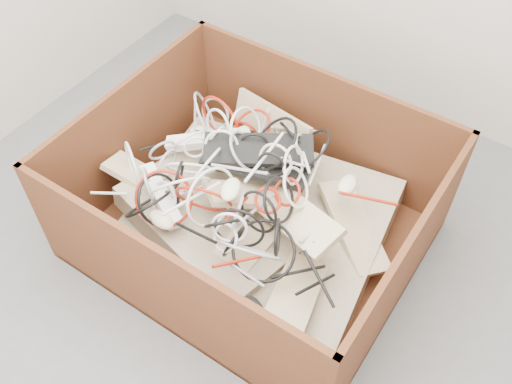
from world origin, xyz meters
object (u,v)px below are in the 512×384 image
Objects in this scene: cardboard_box at (250,218)px; vga_plug at (321,244)px; power_strip_left at (203,140)px; power_strip_right at (161,196)px.

cardboard_box is 29.48× the size of vga_plug.
power_strip_left reaches higher than vga_plug.
power_strip_left is 0.71m from vga_plug.
cardboard_box reaches higher than power_strip_left.
power_strip_left is 1.08× the size of power_strip_right.
power_strip_right is (0.02, -0.31, -0.04)m from power_strip_left.
cardboard_box reaches higher than power_strip_right.
vga_plug is at bearing -42.86° from power_strip_left.
cardboard_box is at bearing 66.00° from power_strip_right.
cardboard_box is at bearing -44.05° from power_strip_left.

